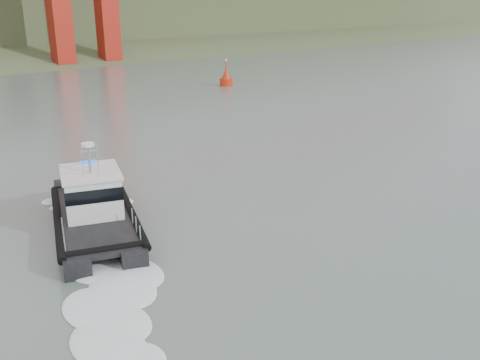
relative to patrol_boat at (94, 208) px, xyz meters
name	(u,v)px	position (x,y,z in m)	size (l,w,h in m)	color
ground	(367,307)	(4.88, -12.66, -1.14)	(400.00, 400.00, 0.00)	#51605D
patrol_boat	(94,208)	(0.00, 0.00, 0.00)	(6.21, 9.95, 4.54)	black
nav_buoy	(226,78)	(31.73, 31.16, -0.22)	(1.67, 1.67, 3.49)	red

